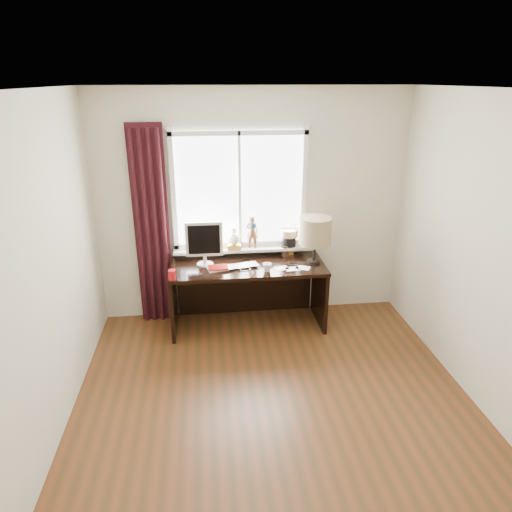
{
  "coord_description": "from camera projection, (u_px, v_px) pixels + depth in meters",
  "views": [
    {
      "loc": [
        -0.54,
        -2.98,
        2.67
      ],
      "look_at": [
        -0.05,
        1.25,
        1.0
      ],
      "focal_mm": 32.0,
      "sensor_mm": 36.0,
      "label": 1
    }
  ],
  "objects": [
    {
      "name": "icon_frame",
      "position": [
        289.0,
        250.0,
        5.26
      ],
      "size": [
        0.1,
        0.02,
        0.13
      ],
      "color": "gold",
      "rests_on": "desk"
    },
    {
      "name": "wall_left",
      "position": [
        31.0,
        292.0,
        3.13
      ],
      "size": [
        0.0,
        4.0,
        2.6
      ],
      "primitive_type": "cube",
      "rotation": [
        1.57,
        0.0,
        1.57
      ],
      "color": "beige",
      "rests_on": "ground"
    },
    {
      "name": "wall_right",
      "position": [
        507.0,
        269.0,
        3.5
      ],
      "size": [
        0.0,
        4.0,
        2.6
      ],
      "primitive_type": "cube",
      "rotation": [
        1.57,
        0.0,
        1.57
      ],
      "color": "beige",
      "rests_on": "ground"
    },
    {
      "name": "red_cup",
      "position": [
        172.0,
        275.0,
        4.63
      ],
      "size": [
        0.08,
        0.08,
        0.1
      ],
      "primitive_type": "cylinder",
      "color": "#A41017",
      "rests_on": "desk"
    },
    {
      "name": "desk",
      "position": [
        247.0,
        281.0,
        5.19
      ],
      "size": [
        1.7,
        0.7,
        0.75
      ],
      "color": "black",
      "rests_on": "floor"
    },
    {
      "name": "ceiling",
      "position": [
        287.0,
        89.0,
        2.84
      ],
      "size": [
        3.5,
        4.0,
        0.0
      ],
      "primitive_type": "cube",
      "color": "white",
      "rests_on": "wall_back"
    },
    {
      "name": "table_lamp",
      "position": [
        315.0,
        232.0,
        4.94
      ],
      "size": [
        0.35,
        0.35,
        0.52
      ],
      "color": "black",
      "rests_on": "desk"
    },
    {
      "name": "laptop",
      "position": [
        242.0,
        266.0,
        4.95
      ],
      "size": [
        0.39,
        0.29,
        0.03
      ],
      "primitive_type": "imported",
      "rotation": [
        0.0,
        0.0,
        0.21
      ],
      "color": "silver",
      "rests_on": "desk"
    },
    {
      "name": "wall_back",
      "position": [
        253.0,
        207.0,
        5.16
      ],
      "size": [
        3.5,
        0.0,
        2.6
      ],
      "primitive_type": "cube",
      "rotation": [
        1.57,
        0.0,
        0.0
      ],
      "color": "beige",
      "rests_on": "ground"
    },
    {
      "name": "curtain",
      "position": [
        152.0,
        229.0,
        5.02
      ],
      "size": [
        0.38,
        0.09,
        2.25
      ],
      "color": "black",
      "rests_on": "floor"
    },
    {
      "name": "loose_papers",
      "position": [
        292.0,
        268.0,
        4.92
      ],
      "size": [
        0.41,
        0.17,
        0.0
      ],
      "color": "white",
      "rests_on": "desk"
    },
    {
      "name": "mug",
      "position": [
        267.0,
        267.0,
        4.83
      ],
      "size": [
        0.13,
        0.13,
        0.09
      ],
      "primitive_type": "imported",
      "rotation": [
        0.0,
        0.0,
        0.67
      ],
      "color": "white",
      "rests_on": "desk"
    },
    {
      "name": "window",
      "position": [
        242.0,
        208.0,
        5.1
      ],
      "size": [
        1.52,
        0.2,
        1.4
      ],
      "color": "white",
      "rests_on": "ground"
    },
    {
      "name": "monitor",
      "position": [
        204.0,
        241.0,
        4.91
      ],
      "size": [
        0.4,
        0.18,
        0.49
      ],
      "color": "beige",
      "rests_on": "desk"
    },
    {
      "name": "desk_cables",
      "position": [
        270.0,
        264.0,
        5.02
      ],
      "size": [
        0.64,
        0.31,
        0.01
      ],
      "color": "black",
      "rests_on": "desk"
    },
    {
      "name": "floor",
      "position": [
        279.0,
        422.0,
        3.79
      ],
      "size": [
        3.5,
        4.0,
        0.0
      ],
      "primitive_type": "cube",
      "color": "#5E3016",
      "rests_on": "ground"
    },
    {
      "name": "brush_holder",
      "position": [
        285.0,
        250.0,
        5.26
      ],
      "size": [
        0.09,
        0.09,
        0.25
      ],
      "color": "black",
      "rests_on": "desk"
    },
    {
      "name": "notebook_stack",
      "position": [
        218.0,
        268.0,
        4.89
      ],
      "size": [
        0.25,
        0.21,
        0.03
      ],
      "color": "beige",
      "rests_on": "desk"
    }
  ]
}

